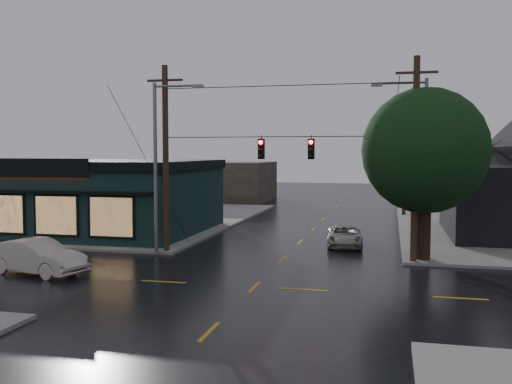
% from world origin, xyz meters
% --- Properties ---
extents(ground_plane, '(160.00, 160.00, 0.00)m').
position_xyz_m(ground_plane, '(0.00, 0.00, 0.00)').
color(ground_plane, black).
extents(sidewalk_nw, '(28.00, 28.00, 0.15)m').
position_xyz_m(sidewalk_nw, '(-20.00, 20.00, 0.07)').
color(sidewalk_nw, gray).
rests_on(sidewalk_nw, ground).
extents(pizza_shop, '(16.30, 12.34, 4.90)m').
position_xyz_m(pizza_shop, '(-15.00, 12.94, 2.56)').
color(pizza_shop, black).
rests_on(pizza_shop, ground).
extents(corner_tree, '(6.26, 6.26, 8.57)m').
position_xyz_m(corner_tree, '(7.00, 7.12, 5.57)').
color(corner_tree, black).
rests_on(corner_tree, ground).
extents(utility_pole_nw, '(2.00, 0.32, 10.15)m').
position_xyz_m(utility_pole_nw, '(-6.50, 6.50, 0.00)').
color(utility_pole_nw, '#301F15').
rests_on(utility_pole_nw, ground).
extents(utility_pole_ne, '(2.00, 0.32, 10.15)m').
position_xyz_m(utility_pole_ne, '(6.50, 6.50, 0.00)').
color(utility_pole_ne, '#301F15').
rests_on(utility_pole_ne, ground).
extents(utility_pole_far_a, '(2.00, 0.32, 9.65)m').
position_xyz_m(utility_pole_far_a, '(6.50, 28.00, 0.00)').
color(utility_pole_far_a, '#301F15').
rests_on(utility_pole_far_a, ground).
extents(utility_pole_far_b, '(2.00, 0.32, 9.15)m').
position_xyz_m(utility_pole_far_b, '(6.50, 48.00, 0.00)').
color(utility_pole_far_b, '#301F15').
rests_on(utility_pole_far_b, ground).
extents(utility_pole_far_c, '(2.00, 0.32, 9.15)m').
position_xyz_m(utility_pole_far_c, '(6.50, 68.00, 0.00)').
color(utility_pole_far_c, '#301F15').
rests_on(utility_pole_far_c, ground).
extents(span_signal_assembly, '(13.00, 0.48, 1.23)m').
position_xyz_m(span_signal_assembly, '(0.10, 6.50, 5.70)').
color(span_signal_assembly, black).
rests_on(span_signal_assembly, ground).
extents(streetlight_nw, '(5.40, 0.30, 9.15)m').
position_xyz_m(streetlight_nw, '(-6.80, 5.80, 0.00)').
color(streetlight_nw, slate).
rests_on(streetlight_nw, ground).
extents(streetlight_ne, '(5.40, 0.30, 9.15)m').
position_xyz_m(streetlight_ne, '(7.00, 7.20, 0.00)').
color(streetlight_ne, slate).
rests_on(streetlight_ne, ground).
extents(bg_building_west, '(12.00, 10.00, 4.40)m').
position_xyz_m(bg_building_west, '(-14.00, 40.00, 2.20)').
color(bg_building_west, '#322B24').
rests_on(bg_building_west, ground).
extents(bg_building_east, '(14.00, 12.00, 5.60)m').
position_xyz_m(bg_building_east, '(16.00, 45.00, 2.80)').
color(bg_building_east, '#2C2C31').
rests_on(bg_building_east, ground).
extents(sedan_cream, '(5.04, 2.71, 1.58)m').
position_xyz_m(sedan_cream, '(-10.16, 0.14, 0.79)').
color(sedan_cream, '#BCB2A5').
rests_on(sedan_cream, ground).
extents(suv_silver, '(2.39, 4.46, 1.19)m').
position_xyz_m(suv_silver, '(2.77, 11.08, 0.60)').
color(suv_silver, '#9D9C91').
rests_on(suv_silver, ground).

